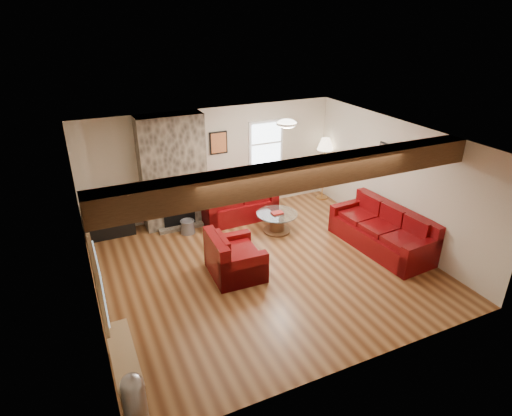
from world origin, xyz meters
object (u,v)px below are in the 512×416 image
(coffee_table, at_px, (277,222))
(tv_cabinet, at_px, (110,225))
(loveseat, at_px, (237,199))
(sofa_three, at_px, (382,229))
(floor_lamp, at_px, (325,147))
(armchair_red, at_px, (235,254))
(television, at_px, (107,206))

(coffee_table, distance_m, tv_cabinet, 3.60)
(tv_cabinet, bearing_deg, loveseat, -6.08)
(sofa_three, height_order, floor_lamp, floor_lamp)
(armchair_red, xyz_separation_m, coffee_table, (1.46, 1.16, -0.19))
(loveseat, bearing_deg, sofa_three, -51.83)
(sofa_three, distance_m, armchair_red, 3.07)
(coffee_table, bearing_deg, loveseat, 116.46)
(tv_cabinet, bearing_deg, sofa_three, -30.13)
(armchair_red, bearing_deg, tv_cabinet, 39.09)
(armchair_red, bearing_deg, coffee_table, -49.34)
(tv_cabinet, distance_m, television, 0.46)
(loveseat, xyz_separation_m, tv_cabinet, (-2.82, 0.30, -0.21))
(tv_cabinet, xyz_separation_m, television, (0.00, 0.00, 0.46))
(coffee_table, bearing_deg, tv_cabinet, 158.05)
(armchair_red, height_order, tv_cabinet, armchair_red)
(sofa_three, height_order, loveseat, loveseat)
(loveseat, xyz_separation_m, floor_lamp, (2.43, 0.11, 0.90))
(sofa_three, distance_m, loveseat, 3.32)
(coffee_table, relative_size, tv_cabinet, 0.91)
(sofa_three, bearing_deg, television, -124.49)
(tv_cabinet, bearing_deg, coffee_table, -21.95)
(loveseat, bearing_deg, floor_lamp, 1.13)
(coffee_table, relative_size, television, 1.19)
(sofa_three, relative_size, armchair_red, 2.17)
(armchair_red, bearing_deg, floor_lamp, -53.42)
(sofa_three, relative_size, television, 2.95)
(tv_cabinet, distance_m, floor_lamp, 5.37)
(coffee_table, height_order, television, television)
(armchair_red, distance_m, television, 3.14)
(loveseat, bearing_deg, coffee_table, -64.89)
(armchair_red, bearing_deg, television, 39.09)
(floor_lamp, bearing_deg, sofa_three, -96.84)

